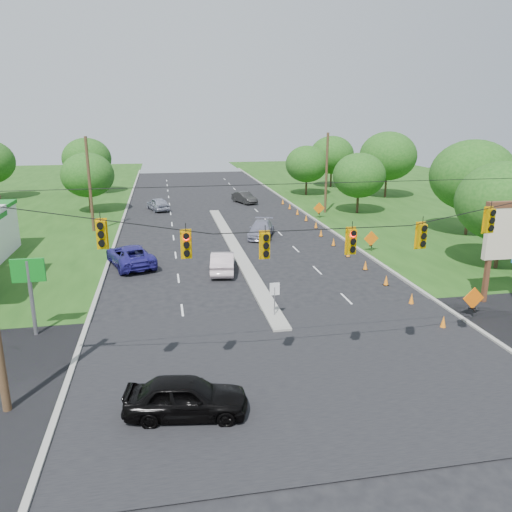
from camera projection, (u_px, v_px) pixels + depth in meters
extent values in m
plane|color=black|center=(304.00, 370.00, 22.09)|extent=(160.00, 160.00, 0.00)
cube|color=black|center=(304.00, 370.00, 22.09)|extent=(160.00, 14.00, 0.02)
cube|color=gray|center=(120.00, 231.00, 48.66)|extent=(0.25, 110.00, 0.16)
cube|color=gray|center=(318.00, 223.00, 52.25)|extent=(0.25, 110.00, 0.16)
cube|color=gray|center=(235.00, 249.00, 41.95)|extent=(1.00, 34.00, 0.18)
cylinder|color=gray|center=(274.00, 303.00, 27.52)|extent=(0.06, 0.06, 1.80)
cube|color=white|center=(275.00, 289.00, 27.30)|extent=(0.55, 0.04, 0.70)
cylinder|color=black|center=(316.00, 219.00, 19.23)|extent=(24.00, 0.04, 0.04)
cube|color=#E4A300|center=(102.00, 235.00, 17.88)|extent=(0.34, 0.24, 1.00)
cube|color=#E4A300|center=(186.00, 245.00, 18.56)|extent=(0.34, 0.24, 1.00)
cube|color=#E4A300|center=(265.00, 246.00, 19.14)|extent=(0.34, 0.24, 1.00)
cube|color=#E4A300|center=(351.00, 242.00, 19.76)|extent=(0.34, 0.24, 1.00)
cube|color=#E4A300|center=(421.00, 236.00, 20.27)|extent=(0.34, 0.24, 1.00)
cube|color=#E4A300|center=(489.00, 221.00, 20.66)|extent=(0.34, 0.24, 1.00)
cylinder|color=#422D1C|center=(90.00, 185.00, 47.00)|extent=(0.28, 0.28, 9.00)
cylinder|color=#422D1C|center=(326.00, 174.00, 56.17)|extent=(0.28, 0.28, 9.00)
cylinder|color=gray|center=(32.00, 299.00, 25.00)|extent=(0.20, 0.20, 4.00)
cube|color=#0E791A|center=(28.00, 270.00, 24.59)|extent=(1.60, 0.15, 1.20)
cube|color=#59331E|center=(488.00, 267.00, 29.46)|extent=(0.25, 0.25, 4.40)
cube|color=beige|center=(509.00, 232.00, 29.08)|extent=(3.00, 0.35, 3.20)
cone|color=orange|center=(443.00, 322.00, 26.34)|extent=(0.32, 0.32, 0.70)
cone|color=orange|center=(412.00, 299.00, 29.65)|extent=(0.32, 0.32, 0.70)
cone|color=orange|center=(386.00, 280.00, 32.96)|extent=(0.32, 0.32, 0.70)
cone|color=orange|center=(365.00, 265.00, 36.27)|extent=(0.32, 0.32, 0.70)
cone|color=orange|center=(348.00, 253.00, 39.58)|extent=(0.32, 0.32, 0.70)
cone|color=orange|center=(334.00, 242.00, 42.88)|extent=(0.32, 0.32, 0.70)
cone|color=orange|center=(321.00, 233.00, 46.19)|extent=(0.32, 0.32, 0.70)
cone|color=orange|center=(316.00, 225.00, 49.61)|extent=(0.32, 0.32, 0.70)
cone|color=orange|center=(306.00, 218.00, 52.92)|extent=(0.32, 0.32, 0.70)
cone|color=orange|center=(297.00, 212.00, 56.23)|extent=(0.32, 0.32, 0.70)
cone|color=orange|center=(290.00, 206.00, 59.54)|extent=(0.32, 0.32, 0.70)
cone|color=orange|center=(283.00, 201.00, 62.84)|extent=(0.32, 0.32, 0.70)
cube|color=black|center=(472.00, 308.00, 27.64)|extent=(0.06, 0.58, 0.26)
cube|color=black|center=(472.00, 308.00, 27.64)|extent=(0.06, 0.58, 0.26)
cube|color=orange|center=(473.00, 298.00, 27.48)|extent=(1.27, 0.05, 1.27)
cube|color=black|center=(371.00, 246.00, 40.88)|extent=(0.06, 0.58, 0.26)
cube|color=black|center=(371.00, 246.00, 40.88)|extent=(0.06, 0.58, 0.26)
cube|color=orange|center=(371.00, 239.00, 40.71)|extent=(1.27, 0.05, 1.27)
cube|color=black|center=(319.00, 214.00, 54.11)|extent=(0.06, 0.58, 0.26)
cube|color=black|center=(319.00, 214.00, 54.11)|extent=(0.06, 0.58, 0.26)
cube|color=orange|center=(319.00, 208.00, 53.95)|extent=(1.27, 0.05, 1.27)
cylinder|color=black|center=(90.00, 202.00, 57.08)|extent=(0.28, 0.28, 2.52)
ellipsoid|color=#194C14|center=(88.00, 175.00, 56.24)|extent=(5.88, 5.88, 5.04)
cylinder|color=black|center=(89.00, 184.00, 70.85)|extent=(0.28, 0.28, 2.88)
ellipsoid|color=#194C14|center=(87.00, 159.00, 69.89)|extent=(6.72, 6.72, 5.76)
cylinder|color=black|center=(498.00, 250.00, 36.24)|extent=(0.28, 0.28, 2.88)
ellipsoid|color=#194C14|center=(504.00, 202.00, 35.28)|extent=(6.72, 6.72, 5.76)
cylinder|color=black|center=(467.00, 218.00, 46.36)|extent=(0.28, 0.28, 3.24)
ellipsoid|color=#194C14|center=(472.00, 175.00, 45.28)|extent=(7.56, 7.56, 6.48)
cylinder|color=black|center=(358.00, 203.00, 56.74)|extent=(0.28, 0.28, 2.52)
ellipsoid|color=#194C14|center=(359.00, 175.00, 55.89)|extent=(5.88, 5.88, 5.04)
cylinder|color=black|center=(386.00, 186.00, 67.51)|extent=(0.28, 0.28, 3.24)
ellipsoid|color=#194C14|center=(388.00, 156.00, 66.43)|extent=(7.56, 7.56, 6.48)
cylinder|color=black|center=(331.00, 178.00, 77.25)|extent=(0.28, 0.28, 2.88)
ellipsoid|color=#194C14|center=(332.00, 155.00, 76.29)|extent=(6.72, 6.72, 5.76)
cylinder|color=black|center=(306.00, 186.00, 69.62)|extent=(0.28, 0.28, 2.52)
ellipsoid|color=#194C14|center=(307.00, 164.00, 68.77)|extent=(5.88, 5.88, 5.04)
imported|color=black|center=(186.00, 397.00, 18.54)|extent=(4.81, 2.49, 1.57)
imported|color=silver|center=(223.00, 262.00, 35.63)|extent=(2.26, 4.80, 1.52)
imported|color=navy|center=(130.00, 255.00, 37.09)|extent=(4.28, 6.32, 1.61)
imported|color=gray|center=(261.00, 229.00, 45.93)|extent=(3.50, 5.40, 1.45)
imported|color=#8D90A4|center=(158.00, 204.00, 58.75)|extent=(3.07, 4.78, 1.52)
imported|color=black|center=(244.00, 198.00, 63.57)|extent=(2.93, 4.52, 1.41)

